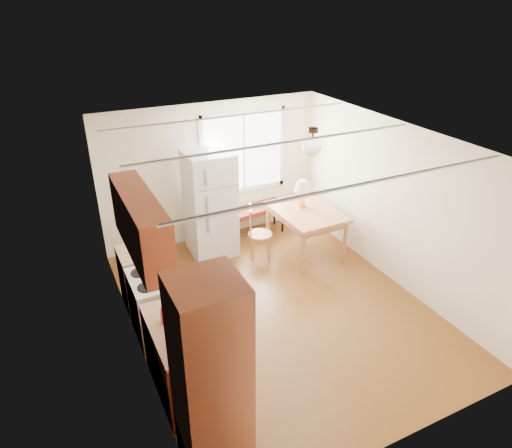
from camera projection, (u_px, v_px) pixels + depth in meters
room_shell at (280, 232)px, 6.11m from camera, size 4.60×5.60×2.62m
kitchen_run at (172, 320)px, 5.12m from camera, size 0.65×3.40×2.20m
window_unit at (243, 152)px, 8.18m from camera, size 1.64×0.05×1.51m
pendant_light at (312, 146)px, 6.25m from camera, size 0.26×0.26×0.40m
refrigerator at (210, 204)px, 7.72m from camera, size 0.77×0.79×1.83m
bench at (256, 210)px, 8.52m from camera, size 1.22×0.58×0.54m
dining_table at (306, 216)px, 7.78m from camera, size 1.01×1.32×0.81m
chair at (255, 229)px, 7.73m from camera, size 0.46×0.46×0.93m
table_lamp at (302, 188)px, 7.69m from camera, size 0.28×0.28×0.49m
coffee_maker at (182, 330)px, 4.67m from camera, size 0.24×0.28×0.38m
kettle at (166, 315)px, 4.95m from camera, size 0.12×0.12×0.22m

